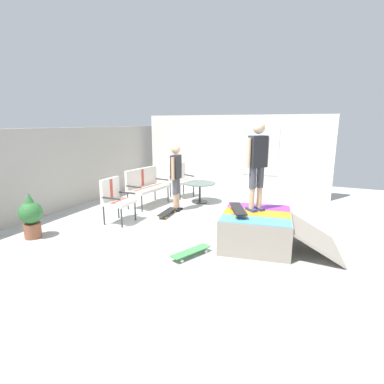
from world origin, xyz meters
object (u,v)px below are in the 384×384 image
Objects in this scene: patio_bench at (145,183)px; patio_chair_near_house at (179,177)px; patio_chair_by_wall at (115,196)px; potted_plant at (31,215)px; person_watching at (176,173)px; skateboard_spare at (191,252)px; skateboard_on_ramp at (238,209)px; person_skater at (257,160)px; skateboard_by_bench at (167,212)px; skate_ramp at (258,229)px; patio_table at (200,189)px.

patio_chair_near_house is at bearing -17.35° from patio_bench.
patio_chair_by_wall is 1.11× the size of potted_plant.
person_watching reaches higher than patio_chair_by_wall.
patio_bench is at bearing 44.87° from skateboard_spare.
patio_chair_by_wall is at bearing 85.74° from skateboard_on_ramp.
person_skater reaches higher than skateboard_spare.
skateboard_by_bench is at bearing 70.50° from person_skater.
skateboard_by_bench is at bearing -121.20° from patio_bench.
skateboard_by_bench is at bearing 68.44° from skate_ramp.
patio_chair_near_house is 1.26× the size of skateboard_on_ramp.
person_watching reaches higher than patio_chair_near_house.
patio_chair_by_wall is 1.72m from potted_plant.
skate_ramp is 4.19m from patio_chair_near_house.
person_watching is 2.95m from skateboard_spare.
patio_bench is 1.60× the size of skateboard_spare.
patio_table is at bearing -9.73° from skateboard_by_bench.
skate_ramp is 1.27m from person_skater.
skateboard_on_ramp is at bearing 119.30° from skate_ramp.
person_skater is 2.00× the size of skateboard_spare.
person_skater reaches higher than patio_bench.
person_skater reaches higher than patio_chair_near_house.
person_watching is 1.03m from skateboard_by_bench.
patio_table is at bearing -24.25° from patio_chair_by_wall.
patio_bench reaches higher than skateboard_by_bench.
skate_ramp is at bearing -114.56° from patio_bench.
skateboard_on_ramp is (-2.63, -1.84, 0.31)m from patio_table.
patio_chair_near_house is 1.25× the size of skateboard_spare.
patio_chair_by_wall is at bearing 91.96° from person_skater.
potted_plant is (-4.31, 1.12, -0.15)m from patio_chair_near_house.
patio_table is (2.44, 2.18, 0.09)m from skate_ramp.
person_skater is at bearing -109.50° from skateboard_by_bench.
person_skater is 1.77× the size of potted_plant.
person_skater is (0.11, -3.16, 0.96)m from patio_chair_by_wall.
person_watching reaches higher than skate_ramp.
skate_ramp is 2.18× the size of patio_chair_by_wall.
patio_table is 4.36m from potted_plant.
person_watching is at bearing -1.21° from skateboard_by_bench.
patio_chair_by_wall is at bearing 67.34° from skateboard_spare.
skateboard_spare is at bearing 141.84° from skateboard_on_ramp.
patio_table is at bearing 42.03° from person_skater.
patio_bench is 3.76m from person_skater.
skateboard_on_ramp reaches higher than skate_ramp.
patio_bench is 1.60× the size of skateboard_by_bench.
patio_chair_near_house is at bearing 47.02° from person_skater.
skate_ramp reaches higher than skateboard_by_bench.
skate_ramp reaches higher than patio_table.
person_skater is at bearing 36.33° from skate_ramp.
patio_table is 0.98× the size of potted_plant.
patio_bench is 0.80× the size of person_skater.
patio_chair_by_wall is 3.31m from person_skater.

